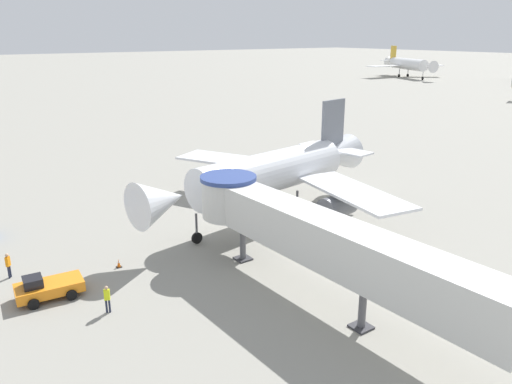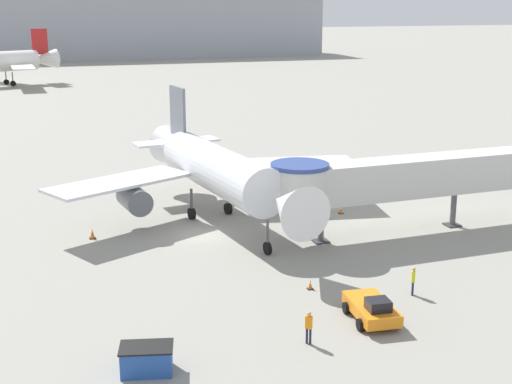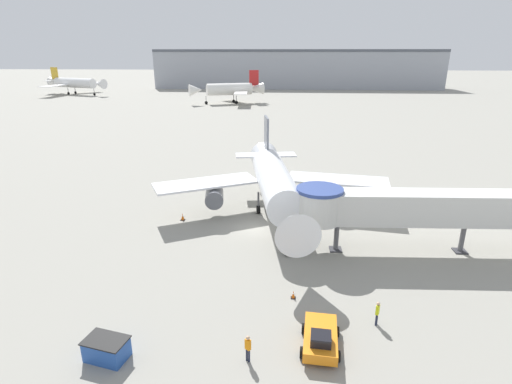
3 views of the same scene
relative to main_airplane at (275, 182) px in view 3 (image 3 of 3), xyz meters
name	(u,v)px [view 3 (image 3 of 3)]	position (x,y,z in m)	size (l,w,h in m)	color
ground_plane	(255,228)	(-1.89, -3.00, -4.12)	(800.00, 800.00, 0.00)	gray
main_airplane	(275,182)	(0.00, 0.00, 0.00)	(26.10, 25.07, 9.73)	silver
jet_bridge	(414,207)	(12.37, -6.89, 0.15)	(23.66, 4.22, 5.95)	silver
pushback_tug_orange	(320,338)	(3.38, -20.15, -3.41)	(2.59, 4.13, 1.58)	orange
service_container_blue	(107,349)	(-9.18, -21.96, -3.45)	(2.79, 2.11, 1.32)	#234C9E
traffic_cone_port_wing	(183,217)	(-9.80, -1.34, -3.74)	(0.48, 0.48, 0.78)	black
traffic_cone_near_nose	(293,295)	(1.84, -15.04, -3.83)	(0.36, 0.36, 0.60)	black
traffic_cone_starboard_wing	(371,222)	(10.18, -1.08, -3.80)	(0.40, 0.40, 0.66)	black
ground_crew_marshaller	(248,347)	(-0.91, -21.61, -3.10)	(0.39, 0.36, 1.76)	#1E2338
ground_crew_wing_walker	(377,312)	(7.26, -17.71, -3.12)	(0.32, 0.38, 1.74)	#1E2338
background_jet_gold_tail	(74,83)	(-89.48, 130.25, 0.76)	(30.91, 29.14, 11.13)	white
background_jet_red_tail	(230,89)	(-18.35, 103.00, 0.82)	(26.16, 24.80, 11.27)	white
terminal_building	(297,69)	(6.41, 172.00, 5.21)	(140.80, 22.53, 18.64)	#999EA8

